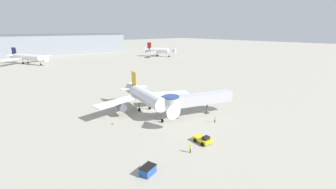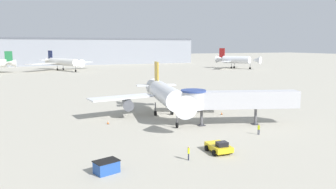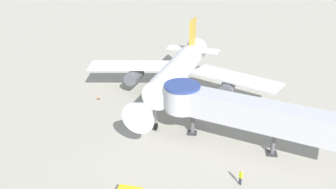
{
  "view_description": "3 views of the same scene",
  "coord_description": "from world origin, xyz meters",
  "px_view_note": "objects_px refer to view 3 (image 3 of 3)",
  "views": [
    {
      "loc": [
        -35.17,
        -47.96,
        21.63
      ],
      "look_at": [
        1.71,
        -4.85,
        5.19
      ],
      "focal_mm": 24.0,
      "sensor_mm": 36.0,
      "label": 1
    },
    {
      "loc": [
        -24.58,
        -55.51,
        13.22
      ],
      "look_at": [
        -3.74,
        -5.66,
        5.02
      ],
      "focal_mm": 35.0,
      "sensor_mm": 36.0,
      "label": 2
    },
    {
      "loc": [
        3.16,
        -41.84,
        20.63
      ],
      "look_at": [
        -2.56,
        -5.34,
        3.12
      ],
      "focal_mm": 35.0,
      "sensor_mm": 36.0,
      "label": 3
    }
  ],
  "objects_px": {
    "main_airplane": "(177,73)",
    "jet_bridge": "(237,110)",
    "traffic_cone_port_wing": "(98,97)",
    "traffic_cone_starboard_wing": "(255,112)",
    "ground_crew_marshaller": "(241,176)"
  },
  "relations": [
    {
      "from": "main_airplane",
      "to": "jet_bridge",
      "type": "distance_m",
      "value": 12.71
    },
    {
      "from": "main_airplane",
      "to": "jet_bridge",
      "type": "height_order",
      "value": "main_airplane"
    },
    {
      "from": "main_airplane",
      "to": "jet_bridge",
      "type": "xyz_separation_m",
      "value": [
        7.74,
        -10.08,
        0.15
      ]
    },
    {
      "from": "traffic_cone_port_wing",
      "to": "main_airplane",
      "type": "bearing_deg",
      "value": 7.87
    },
    {
      "from": "main_airplane",
      "to": "traffic_cone_starboard_wing",
      "type": "relative_size",
      "value": 46.78
    },
    {
      "from": "main_airplane",
      "to": "traffic_cone_starboard_wing",
      "type": "height_order",
      "value": "main_airplane"
    },
    {
      "from": "traffic_cone_port_wing",
      "to": "ground_crew_marshaller",
      "type": "height_order",
      "value": "ground_crew_marshaller"
    },
    {
      "from": "jet_bridge",
      "to": "traffic_cone_port_wing",
      "type": "bearing_deg",
      "value": 173.38
    },
    {
      "from": "ground_crew_marshaller",
      "to": "main_airplane",
      "type": "bearing_deg",
      "value": 159.2
    },
    {
      "from": "main_airplane",
      "to": "ground_crew_marshaller",
      "type": "height_order",
      "value": "main_airplane"
    },
    {
      "from": "traffic_cone_port_wing",
      "to": "ground_crew_marshaller",
      "type": "relative_size",
      "value": 0.38
    },
    {
      "from": "traffic_cone_starboard_wing",
      "to": "ground_crew_marshaller",
      "type": "xyz_separation_m",
      "value": [
        -2.51,
        -14.29,
        0.65
      ]
    },
    {
      "from": "jet_bridge",
      "to": "main_airplane",
      "type": "bearing_deg",
      "value": 145.32
    },
    {
      "from": "ground_crew_marshaller",
      "to": "traffic_cone_port_wing",
      "type": "bearing_deg",
      "value": -175.1
    },
    {
      "from": "main_airplane",
      "to": "ground_crew_marshaller",
      "type": "distance_m",
      "value": 18.9
    }
  ]
}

